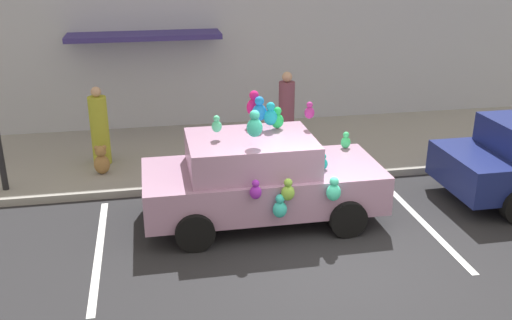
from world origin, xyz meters
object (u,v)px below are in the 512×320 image
plush_covered_car (260,177)px  pedestrian_by_lamp (100,129)px  pedestrian_walking_past (286,114)px  teddy_bear_on_sidewalk (102,161)px

plush_covered_car → pedestrian_by_lamp: plush_covered_car is taller
plush_covered_car → pedestrian_walking_past: 3.35m
plush_covered_car → teddy_bear_on_sidewalk: plush_covered_car is taller
pedestrian_walking_past → pedestrian_by_lamp: pedestrian_walking_past is taller
teddy_bear_on_sidewalk → pedestrian_walking_past: pedestrian_walking_past is taller
pedestrian_by_lamp → plush_covered_car: bearing=-46.0°
pedestrian_by_lamp → teddy_bear_on_sidewalk: bearing=-87.3°
pedestrian_walking_past → pedestrian_by_lamp: bearing=-178.2°
teddy_bear_on_sidewalk → pedestrian_by_lamp: bearing=92.7°
teddy_bear_on_sidewalk → pedestrian_by_lamp: (-0.03, 0.63, 0.49)m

